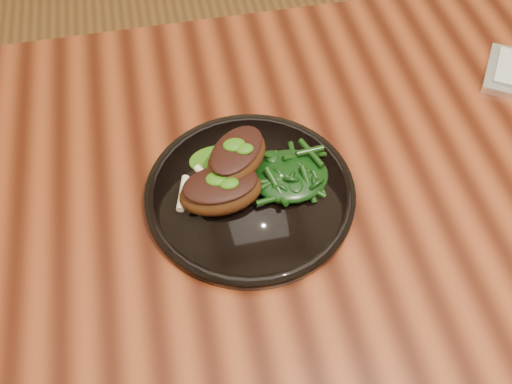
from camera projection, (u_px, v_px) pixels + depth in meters
desk at (441, 196)px, 0.89m from camera, size 1.60×0.80×0.75m
plate at (250, 193)px, 0.77m from camera, size 0.28×0.28×0.02m
lamb_chop_front at (220, 190)px, 0.74m from camera, size 0.12×0.08×0.05m
lamb_chop_back at (236, 156)px, 0.75m from camera, size 0.12×0.12×0.05m
herb_smear at (217, 159)px, 0.80m from camera, size 0.08×0.05×0.00m
greens_heap at (290, 172)px, 0.76m from camera, size 0.11×0.10×0.04m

